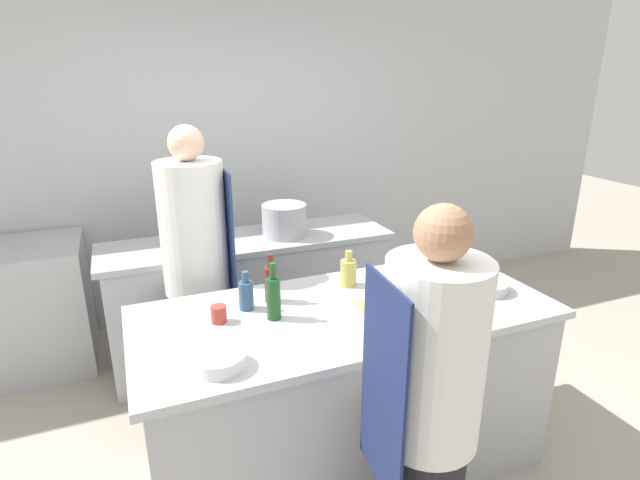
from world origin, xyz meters
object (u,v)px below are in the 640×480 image
object	(u,v)px
chef_at_prep_near	(427,422)
cup	(219,314)
oven_range	(36,306)
bottle_vinegar	(271,283)
bowl_prep_small	(486,286)
stockpot	(284,220)
chef_at_stove	(198,278)
bottle_wine	(274,297)
bowl_mixing_large	(219,360)
bottle_cooking_oil	(348,272)
bottle_olive_oil	(246,294)
bottle_sauce	(427,271)

from	to	relation	value
chef_at_prep_near	cup	bearing A→B (deg)	39.71
oven_range	bottle_vinegar	xyz separation A→B (m)	(1.31, -1.50, 0.58)
chef_at_prep_near	bowl_prep_small	size ratio (longest dim) A/B	7.06
stockpot	bowl_prep_small	bearing A→B (deg)	-62.15
chef_at_stove	bottle_wine	world-z (taller)	chef_at_stove
chef_at_prep_near	bowl_prep_small	world-z (taller)	chef_at_prep_near
bowl_mixing_large	bowl_prep_small	distance (m)	1.48
chef_at_prep_near	chef_at_stove	world-z (taller)	chef_at_stove
chef_at_prep_near	cup	size ratio (longest dim) A/B	20.25
chef_at_prep_near	bowl_prep_small	distance (m)	1.05
chef_at_stove	cup	bearing A→B (deg)	0.33
oven_range	chef_at_prep_near	bearing A→B (deg)	-57.18
oven_range	bottle_cooking_oil	world-z (taller)	bottle_cooking_oil
bottle_wine	bottle_cooking_oil	distance (m)	0.54
stockpot	cup	bearing A→B (deg)	-121.90
cup	stockpot	distance (m)	1.32
chef_at_stove	bowl_mixing_large	distance (m)	1.05
chef_at_prep_near	bottle_vinegar	size ratio (longest dim) A/B	6.44
bottle_wine	bottle_cooking_oil	size ratio (longest dim) A/B	1.41
chef_at_stove	bottle_cooking_oil	distance (m)	0.90
cup	bottle_cooking_oil	bearing A→B (deg)	11.63
oven_range	stockpot	size ratio (longest dim) A/B	2.91
bowl_prep_small	cup	bearing A→B (deg)	172.11
chef_at_stove	bottle_vinegar	world-z (taller)	chef_at_stove
cup	bottle_wine	bearing A→B (deg)	-14.08
oven_range	bowl_prep_small	world-z (taller)	bowl_prep_small
bowl_prep_small	bottle_olive_oil	bearing A→B (deg)	167.37
bowl_mixing_large	cup	bearing A→B (deg)	78.55
chef_at_prep_near	bottle_olive_oil	world-z (taller)	chef_at_prep_near
oven_range	bottle_sauce	world-z (taller)	bottle_sauce
oven_range	bottle_sauce	bearing A→B (deg)	-38.76
oven_range	bowl_mixing_large	distance (m)	2.26
bottle_wine	chef_at_prep_near	bearing A→B (deg)	-67.00
bottle_wine	bowl_mixing_large	bearing A→B (deg)	-136.22
chef_at_stove	bowl_mixing_large	world-z (taller)	chef_at_stove
bowl_mixing_large	stockpot	world-z (taller)	stockpot
bottle_wine	bowl_prep_small	world-z (taller)	bottle_wine
oven_range	bowl_mixing_large	size ratio (longest dim) A/B	4.28
stockpot	chef_at_prep_near	bearing A→B (deg)	-93.21
chef_at_prep_near	chef_at_stove	size ratio (longest dim) A/B	0.93
chef_at_prep_near	bowl_prep_small	bearing A→B (deg)	-45.30
oven_range	bottle_wine	xyz separation A→B (m)	(1.26, -1.69, 0.59)
cup	chef_at_stove	bearing A→B (deg)	89.41
bottle_cooking_oil	bowl_mixing_large	size ratio (longest dim) A/B	0.93
oven_range	chef_at_stove	distance (m)	1.46
bottle_vinegar	bottle_wine	xyz separation A→B (m)	(-0.04, -0.18, 0.01)
bottle_wine	bottle_sauce	xyz separation A→B (m)	(0.85, -0.01, 0.00)
oven_range	stockpot	bearing A→B (deg)	-16.34
oven_range	bottle_cooking_oil	xyz separation A→B (m)	(1.75, -1.47, 0.55)
chef_at_stove	bottle_sauce	world-z (taller)	chef_at_stove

